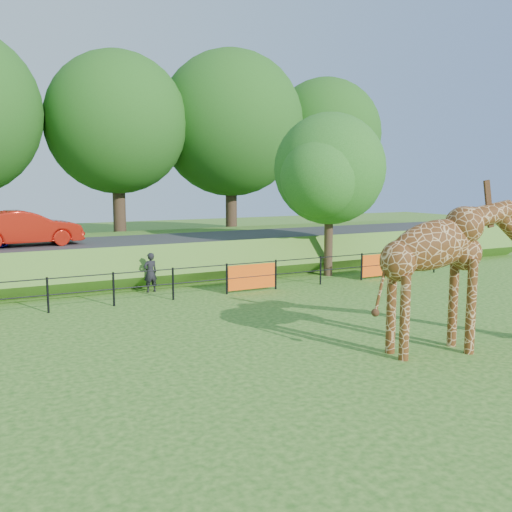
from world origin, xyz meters
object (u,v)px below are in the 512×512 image
object	(u,v)px
giraffe	(469,276)
car_red	(25,228)
tree_east	(331,173)
visitor	(150,272)

from	to	relation	value
giraffe	car_red	distance (m)	16.78
car_red	tree_east	size ratio (longest dim) A/B	0.63
car_red	visitor	bearing A→B (deg)	-145.18
giraffe	visitor	size ratio (longest dim) A/B	3.49
giraffe	car_red	size ratio (longest dim) A/B	1.17
giraffe	visitor	xyz separation A→B (m)	(-4.42, 10.32, -1.06)
car_red	tree_east	distance (m)	12.48
visitor	tree_east	distance (m)	8.61
giraffe	tree_east	size ratio (longest dim) A/B	0.73
tree_east	giraffe	bearing A→B (deg)	-108.40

